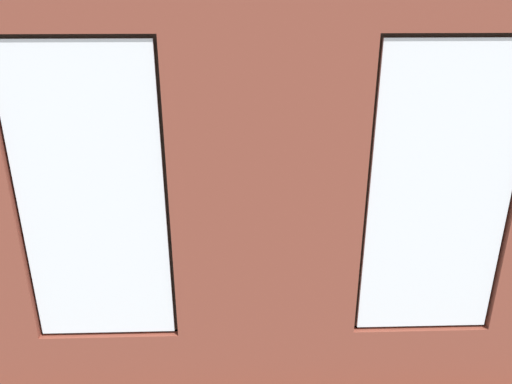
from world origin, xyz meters
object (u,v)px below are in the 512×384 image
at_px(remote_black, 241,208).
at_px(potted_plant_corner_near_left, 416,159).
at_px(tv_flatscreen, 37,173).
at_px(papasan_chair, 224,178).
at_px(potted_plant_mid_room_small, 323,198).
at_px(potted_plant_near_tv, 55,224).
at_px(potted_plant_foreground_right, 91,171).
at_px(coffee_table, 252,215).
at_px(couch_by_window, 181,322).
at_px(potted_plant_by_left_couch, 404,204).
at_px(potted_plant_between_couches, 321,288).
at_px(table_plant_small, 259,207).
at_px(couch_left, 470,252).
at_px(media_console, 46,220).
at_px(remote_silver, 225,215).
at_px(cup_ceramic, 276,204).

xyz_separation_m(remote_black, potted_plant_corner_near_left, (-2.92, -1.33, 0.26)).
bearing_deg(tv_flatscreen, papasan_chair, -154.99).
xyz_separation_m(potted_plant_mid_room_small, potted_plant_near_tv, (3.41, 1.43, 0.31)).
height_order(remote_black, potted_plant_foreground_right, potted_plant_foreground_right).
bearing_deg(coffee_table, potted_plant_near_tv, 22.29).
relative_size(couch_by_window, potted_plant_corner_near_left, 1.47).
bearing_deg(potted_plant_mid_room_small, tv_flatscreen, 5.95).
bearing_deg(remote_black, coffee_table, -14.49).
height_order(potted_plant_by_left_couch, potted_plant_mid_room_small, potted_plant_by_left_couch).
bearing_deg(potted_plant_corner_near_left, potted_plant_between_couches, 60.10).
xyz_separation_m(potted_plant_by_left_couch, potted_plant_between_couches, (1.61, 2.54, 0.26)).
height_order(couch_by_window, tv_flatscreen, tv_flatscreen).
height_order(table_plant_small, potted_plant_mid_room_small, table_plant_small).
distance_m(potted_plant_by_left_couch, potted_plant_near_tv, 4.71).
height_order(couch_by_window, coffee_table, couch_by_window).
distance_m(potted_plant_mid_room_small, potted_plant_between_couches, 2.85).
bearing_deg(tv_flatscreen, remote_black, -179.06).
bearing_deg(potted_plant_between_couches, papasan_chair, -73.95).
xyz_separation_m(couch_left, media_console, (5.50, -1.16, -0.05)).
xyz_separation_m(potted_plant_by_left_couch, potted_plant_near_tv, (4.55, 1.18, 0.31)).
bearing_deg(table_plant_small, remote_silver, 0.00).
bearing_deg(potted_plant_by_left_couch, tv_flatscreen, 1.74).
height_order(remote_silver, potted_plant_mid_room_small, potted_plant_mid_room_small).
xyz_separation_m(cup_ceramic, media_console, (3.23, 0.09, -0.17)).
height_order(coffee_table, potted_plant_by_left_couch, potted_plant_by_left_couch).
bearing_deg(potted_plant_near_tv, potted_plant_between_couches, 155.11).
xyz_separation_m(couch_left, potted_plant_foreground_right, (5.20, -2.47, 0.22)).
xyz_separation_m(coffee_table, papasan_chair, (0.42, -1.21, 0.10)).
height_order(coffee_table, media_console, media_console).
bearing_deg(remote_silver, papasan_chair, 87.02).
xyz_separation_m(potted_plant_corner_near_left, potted_plant_near_tv, (5.10, 2.40, 0.04)).
relative_size(cup_ceramic, potted_plant_mid_room_small, 0.18).
relative_size(table_plant_small, tv_flatscreen, 0.20).
bearing_deg(media_console, potted_plant_mid_room_small, -174.01).
bearing_deg(potted_plant_near_tv, potted_plant_by_left_couch, -165.52).
relative_size(cup_ceramic, papasan_chair, 0.09).
relative_size(cup_ceramic, potted_plant_corner_near_left, 0.09).
relative_size(tv_flatscreen, potted_plant_foreground_right, 1.42).
bearing_deg(papasan_chair, couch_by_window, 84.98).
bearing_deg(remote_black, table_plant_small, -23.33).
bearing_deg(potted_plant_near_tv, remote_silver, -157.02).
xyz_separation_m(potted_plant_corner_near_left, potted_plant_mid_room_small, (1.69, 0.96, -0.27)).
distance_m(coffee_table, remote_silver, 0.40).
height_order(cup_ceramic, potted_plant_near_tv, potted_plant_near_tv).
bearing_deg(couch_by_window, remote_silver, -98.96).
height_order(coffee_table, tv_flatscreen, tv_flatscreen).
distance_m(media_console, potted_plant_foreground_right, 1.38).
relative_size(remote_silver, tv_flatscreen, 0.14).
relative_size(couch_by_window, table_plant_small, 7.56).
distance_m(potted_plant_foreground_right, potted_plant_corner_near_left, 5.35).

